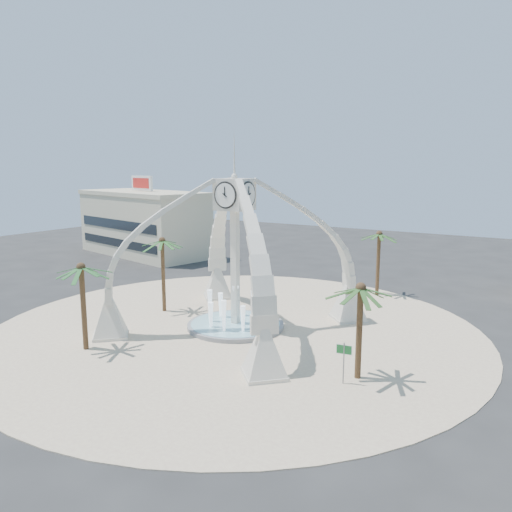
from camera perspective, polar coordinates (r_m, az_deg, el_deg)
The scene contains 10 objects.
ground at distance 41.90m, azimuth -2.35°, elevation -8.21°, with size 140.00×140.00×0.00m, color #282828.
plaza at distance 41.89m, azimuth -2.35°, elevation -8.18°, with size 40.00×40.00×0.06m, color beige.
clock_tower at distance 40.33m, azimuth -2.41°, elevation 0.57°, with size 17.94×17.94×16.30m.
fountain at distance 41.81m, azimuth -2.35°, elevation -7.84°, with size 8.00×8.00×3.62m.
building_nw at distance 77.75m, azimuth -12.73°, elevation 3.73°, with size 23.75×13.73×11.90m.
palm_east at distance 31.26m, azimuth 11.89°, elevation -3.73°, with size 5.25×5.25×6.68m.
palm_west at distance 45.85m, azimuth -10.68°, elevation 1.62°, with size 5.01×5.01×7.36m.
palm_north at distance 52.62m, azimuth 13.91°, elevation 2.36°, with size 5.15×5.15×7.20m.
palm_south at distance 37.60m, azimuth -19.36°, elevation -1.36°, with size 4.65×4.65×6.94m.
street_sign at distance 31.41m, azimuth 10.02°, elevation -11.05°, with size 0.98×0.18×2.68m.
Camera 1 is at (22.58, -32.74, 13.20)m, focal length 35.00 mm.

